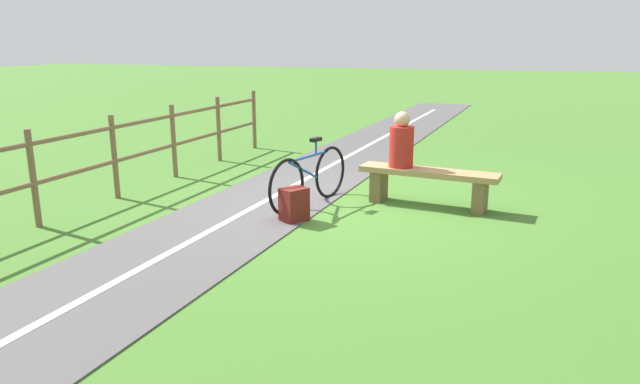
# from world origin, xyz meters

# --- Properties ---
(ground_plane) EXTENTS (80.00, 80.00, 0.00)m
(ground_plane) POSITION_xyz_m (0.00, 0.00, 0.00)
(ground_plane) COLOR #477A2D
(paved_path) EXTENTS (4.13, 36.04, 0.02)m
(paved_path) POSITION_xyz_m (1.24, 4.00, 0.01)
(paved_path) COLOR #565454
(paved_path) RESTS_ON ground_plane
(path_centre_line) EXTENTS (2.16, 31.94, 0.00)m
(path_centre_line) POSITION_xyz_m (1.24, 4.00, 0.02)
(path_centre_line) COLOR silver
(path_centre_line) RESTS_ON paved_path
(bench) EXTENTS (1.95, 0.63, 0.52)m
(bench) POSITION_xyz_m (-1.23, -0.33, 0.36)
(bench) COLOR #A88456
(bench) RESTS_ON ground_plane
(person_seated) EXTENTS (0.38, 0.38, 0.78)m
(person_seated) POSITION_xyz_m (-0.83, -0.38, 0.86)
(person_seated) COLOR #B2231E
(person_seated) RESTS_ON bench
(bicycle) EXTENTS (0.52, 1.77, 0.94)m
(bicycle) POSITION_xyz_m (0.33, 0.17, 0.40)
(bicycle) COLOR black
(bicycle) RESTS_ON ground_plane
(backpack) EXTENTS (0.39, 0.40, 0.44)m
(backpack) POSITION_xyz_m (0.28, 0.92, 0.22)
(backpack) COLOR maroon
(backpack) RESTS_ON ground_plane
(fence_roadside) EXTENTS (0.63, 11.75, 1.22)m
(fence_roadside) POSITION_xyz_m (3.21, 2.13, 0.71)
(fence_roadside) COLOR brown
(fence_roadside) RESTS_ON ground_plane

